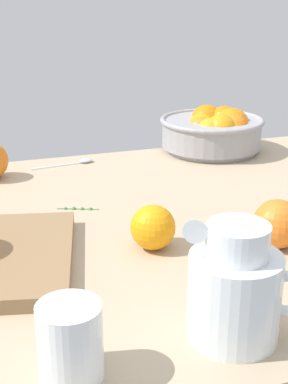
{
  "coord_description": "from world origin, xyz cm",
  "views": [
    {
      "loc": [
        -29.0,
        -82.56,
        37.58
      ],
      "look_at": [
        0.1,
        3.18,
        4.32
      ],
      "focal_mm": 50.81,
      "sensor_mm": 36.0,
      "label": 1
    }
  ],
  "objects_px": {
    "loose_orange_1": "(153,227)",
    "loose_orange_0": "(278,224)",
    "fruit_bowl": "(214,130)",
    "juice_pitcher": "(235,295)",
    "juice_glass": "(71,346)",
    "spoon": "(73,162)"
  },
  "relations": [
    {
      "from": "fruit_bowl",
      "to": "spoon",
      "type": "relative_size",
      "value": 1.74
    },
    {
      "from": "juice_glass",
      "to": "fruit_bowl",
      "type": "bearing_deg",
      "value": 55.1
    },
    {
      "from": "loose_orange_1",
      "to": "spoon",
      "type": "xyz_separation_m",
      "value": [
        -0.03,
        0.48,
        -0.03
      ]
    },
    {
      "from": "loose_orange_0",
      "to": "spoon",
      "type": "bearing_deg",
      "value": 111.83
    },
    {
      "from": "fruit_bowl",
      "to": "juice_glass",
      "type": "relative_size",
      "value": 3.11
    },
    {
      "from": "juice_pitcher",
      "to": "fruit_bowl",
      "type": "bearing_deg",
      "value": 66.08
    },
    {
      "from": "fruit_bowl",
      "to": "juice_pitcher",
      "type": "bearing_deg",
      "value": -113.92
    },
    {
      "from": "fruit_bowl",
      "to": "juice_glass",
      "type": "xyz_separation_m",
      "value": [
        -0.51,
        -0.74,
        -0.02
      ]
    },
    {
      "from": "spoon",
      "to": "loose_orange_1",
      "type": "bearing_deg",
      "value": -86.62
    },
    {
      "from": "fruit_bowl",
      "to": "loose_orange_0",
      "type": "bearing_deg",
      "value": -105.38
    },
    {
      "from": "juice_pitcher",
      "to": "loose_orange_0",
      "type": "distance_m",
      "value": 0.26
    },
    {
      "from": "loose_orange_1",
      "to": "spoon",
      "type": "bearing_deg",
      "value": 93.38
    },
    {
      "from": "juice_pitcher",
      "to": "spoon",
      "type": "height_order",
      "value": "juice_pitcher"
    },
    {
      "from": "loose_orange_0",
      "to": "loose_orange_1",
      "type": "bearing_deg",
      "value": 163.0
    },
    {
      "from": "juice_pitcher",
      "to": "loose_orange_0",
      "type": "height_order",
      "value": "juice_pitcher"
    },
    {
      "from": "loose_orange_1",
      "to": "loose_orange_0",
      "type": "bearing_deg",
      "value": -17.0
    },
    {
      "from": "juice_pitcher",
      "to": "loose_orange_1",
      "type": "bearing_deg",
      "value": 92.38
    },
    {
      "from": "fruit_bowl",
      "to": "juice_glass",
      "type": "height_order",
      "value": "fruit_bowl"
    },
    {
      "from": "juice_pitcher",
      "to": "juice_glass",
      "type": "relative_size",
      "value": 1.79
    },
    {
      "from": "loose_orange_0",
      "to": "loose_orange_1",
      "type": "relative_size",
      "value": 1.09
    },
    {
      "from": "fruit_bowl",
      "to": "loose_orange_0",
      "type": "height_order",
      "value": "fruit_bowl"
    },
    {
      "from": "fruit_bowl",
      "to": "spoon",
      "type": "bearing_deg",
      "value": -179.33
    }
  ]
}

